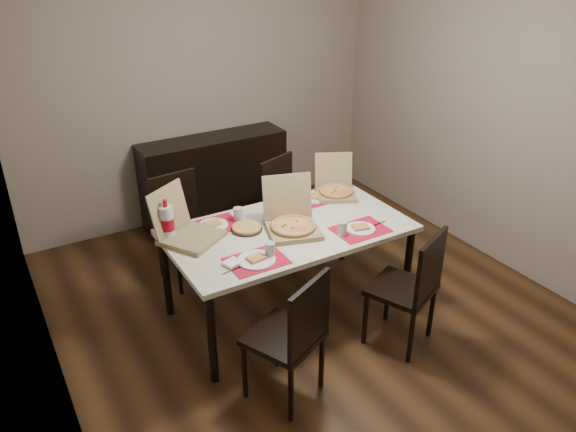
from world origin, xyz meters
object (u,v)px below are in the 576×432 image
at_px(pizza_box_center, 292,223).
at_px(chair_near_left, 293,334).
at_px(dining_table, 288,236).
at_px(dip_bowl, 283,215).
at_px(chair_far_left, 182,223).
at_px(chair_far_right, 286,203).
at_px(chair_near_right, 412,285).
at_px(soda_bottle, 167,223).
at_px(sideboard, 215,179).

bearing_deg(pizza_box_center, chair_near_left, -120.50).
xyz_separation_m(dining_table, dip_bowl, (0.06, 0.18, 0.08)).
bearing_deg(chair_far_left, chair_far_right, -6.90).
height_order(chair_near_right, soda_bottle, soda_bottle).
distance_m(sideboard, pizza_box_center, 1.88).
bearing_deg(pizza_box_center, dining_table, 101.04).
bearing_deg(dining_table, soda_bottle, 160.66).
bearing_deg(dining_table, chair_near_right, -55.74).
relative_size(sideboard, pizza_box_center, 2.97).
distance_m(chair_far_right, pizza_box_center, 1.01).
bearing_deg(chair_far_right, dining_table, -119.58).
xyz_separation_m(sideboard, chair_far_left, (-0.69, -0.87, 0.06)).
distance_m(chair_near_left, dip_bowl, 1.16).
relative_size(chair_near_right, pizza_box_center, 1.84).
bearing_deg(chair_far_right, chair_near_right, -86.94).
distance_m(sideboard, chair_near_right, 2.62).
bearing_deg(chair_far_left, soda_bottle, -116.85).
bearing_deg(soda_bottle, sideboard, 56.19).
bearing_deg(soda_bottle, chair_near_left, -71.49).
xyz_separation_m(chair_near_left, dip_bowl, (0.51, 1.01, 0.25)).
xyz_separation_m(chair_near_left, chair_far_left, (-0.06, 1.76, 0.00)).
bearing_deg(chair_near_left, chair_near_right, 1.91).
bearing_deg(dip_bowl, pizza_box_center, -102.11).
bearing_deg(chair_near_left, chair_far_right, 60.87).
height_order(chair_far_right, dip_bowl, chair_far_right).
relative_size(dining_table, dip_bowl, 14.55).
relative_size(sideboard, chair_near_left, 1.61).
distance_m(sideboard, dining_table, 1.82).
xyz_separation_m(dining_table, chair_near_left, (-0.46, -0.83, -0.17)).
distance_m(pizza_box_center, dip_bowl, 0.23).
bearing_deg(pizza_box_center, sideboard, 84.85).
bearing_deg(chair_near_right, chair_far_right, 93.06).
xyz_separation_m(chair_near_left, chair_near_right, (1.00, 0.03, 0.00)).
bearing_deg(soda_bottle, dining_table, -19.34).
bearing_deg(chair_far_left, chair_near_left, -88.18).
distance_m(chair_near_left, chair_far_right, 1.88).
bearing_deg(pizza_box_center, chair_near_right, -54.63).
relative_size(sideboard, chair_far_right, 1.61).
distance_m(dining_table, pizza_box_center, 0.13).
height_order(sideboard, chair_near_right, chair_near_right).
bearing_deg(chair_near_left, chair_far_left, 91.82).
relative_size(chair_far_left, dip_bowl, 7.52).
xyz_separation_m(dip_bowl, soda_bottle, (-0.89, 0.12, 0.12)).
bearing_deg(dining_table, sideboard, 84.45).
bearing_deg(chair_far_right, pizza_box_center, -117.82).
bearing_deg(soda_bottle, chair_far_right, 21.79).
xyz_separation_m(chair_far_right, dip_bowl, (-0.40, -0.63, 0.25)).
relative_size(pizza_box_center, soda_bottle, 1.62).
xyz_separation_m(dining_table, pizza_box_center, (0.01, -0.04, 0.13)).
height_order(chair_near_left, soda_bottle, soda_bottle).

